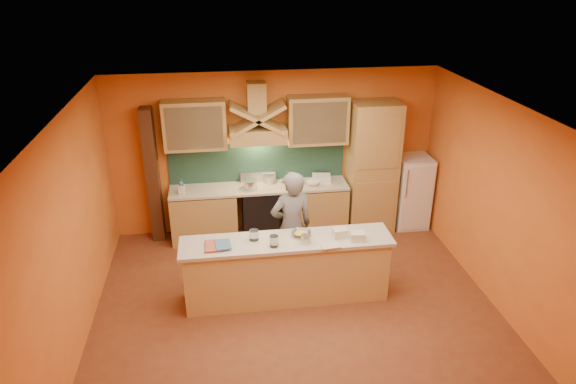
{
  "coord_description": "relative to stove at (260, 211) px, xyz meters",
  "views": [
    {
      "loc": [
        -0.94,
        -5.7,
        4.43
      ],
      "look_at": [
        0.0,
        0.9,
        1.38
      ],
      "focal_mm": 32.0,
      "sensor_mm": 36.0,
      "label": 1
    }
  ],
  "objects": [
    {
      "name": "person",
      "position": [
        0.34,
        -1.39,
        0.41
      ],
      "size": [
        0.7,
        0.52,
        1.73
      ],
      "primitive_type": "imported",
      "rotation": [
        0.0,
        0.0,
        3.33
      ],
      "color": "slate",
      "rests_on": "floor"
    },
    {
      "name": "trim_column_left",
      "position": [
        -1.75,
        0.15,
        0.7
      ],
      "size": [
        0.2,
        0.3,
        2.3
      ],
      "primitive_type": "cube",
      "color": "#472816",
      "rests_on": "floor"
    },
    {
      "name": "jar_small",
      "position": [
        0.01,
        -2.04,
        0.57
      ],
      "size": [
        0.13,
        0.13,
        0.16
      ],
      "primitive_type": "cylinder",
      "rotation": [
        0.0,
        0.0,
        -0.15
      ],
      "color": "silver",
      "rests_on": "island_top"
    },
    {
      "name": "dish_rack",
      "position": [
        1.08,
        0.06,
        0.53
      ],
      "size": [
        0.34,
        0.29,
        0.11
      ],
      "primitive_type": "cube",
      "rotation": [
        0.0,
        0.0,
        -0.15
      ],
      "color": "white",
      "rests_on": "counter_top"
    },
    {
      "name": "soap_bottle_b",
      "position": [
        -1.27,
        -0.1,
        0.59
      ],
      "size": [
        0.13,
        0.13,
        0.24
      ],
      "primitive_type": "imported",
      "rotation": [
        0.0,
        0.0,
        0.67
      ],
      "color": "#316588",
      "rests_on": "counter_top"
    },
    {
      "name": "hood_chimney",
      "position": [
        0.0,
        0.15,
        1.95
      ],
      "size": [
        0.3,
        0.3,
        0.5
      ],
      "primitive_type": "cube",
      "color": "tan",
      "rests_on": "wall_back"
    },
    {
      "name": "backsplash",
      "position": [
        -0.0,
        0.28,
        0.8
      ],
      "size": [
        3.0,
        0.03,
        0.7
      ],
      "primitive_type": "cube",
      "color": "#1A3B31",
      "rests_on": "wall_back"
    },
    {
      "name": "base_cabinet_right",
      "position": [
        0.95,
        0.0,
        -0.02
      ],
      "size": [
        1.1,
        0.6,
        0.86
      ],
      "primitive_type": "cube",
      "color": "tan",
      "rests_on": "floor"
    },
    {
      "name": "book_upper",
      "position": [
        -0.76,
        -1.97,
        0.53
      ],
      "size": [
        0.22,
        0.29,
        0.02
      ],
      "primitive_type": "imported",
      "rotation": [
        0.0,
        0.0,
        0.09
      ],
      "color": "teal",
      "rests_on": "island_top"
    },
    {
      "name": "upper_cabinet_right",
      "position": [
        1.0,
        0.12,
        1.55
      ],
      "size": [
        1.0,
        0.35,
        0.8
      ],
      "primitive_type": "cube",
      "color": "tan",
      "rests_on": "wall_back"
    },
    {
      "name": "floor",
      "position": [
        0.3,
        -2.2,
        -0.45
      ],
      "size": [
        5.5,
        5.0,
        0.01
      ],
      "primitive_type": "cube",
      "color": "brown",
      "rests_on": "ground"
    },
    {
      "name": "island_body",
      "position": [
        0.2,
        -1.9,
        -0.01
      ],
      "size": [
        2.8,
        0.55,
        0.88
      ],
      "primitive_type": "cube",
      "color": "#DAB86F",
      "rests_on": "floor"
    },
    {
      "name": "pot_large",
      "position": [
        -0.16,
        -0.06,
        0.53
      ],
      "size": [
        0.24,
        0.24,
        0.15
      ],
      "primitive_type": "cylinder",
      "rotation": [
        0.0,
        0.0,
        0.09
      ],
      "color": "silver",
      "rests_on": "stove"
    },
    {
      "name": "base_cabinet_left",
      "position": [
        -0.95,
        0.0,
        -0.02
      ],
      "size": [
        1.1,
        0.6,
        0.86
      ],
      "primitive_type": "cube",
      "color": "tan",
      "rests_on": "floor"
    },
    {
      "name": "book_lower",
      "position": [
        -0.9,
        -1.95,
        0.51
      ],
      "size": [
        0.23,
        0.31,
        0.03
      ],
      "primitive_type": "imported",
      "rotation": [
        0.0,
        0.0,
        0.01
      ],
      "color": "#AC523D",
      "rests_on": "island_top"
    },
    {
      "name": "counter_top",
      "position": [
        -0.0,
        0.0,
        0.45
      ],
      "size": [
        3.0,
        0.62,
        0.04
      ],
      "primitive_type": "cube",
      "color": "beige",
      "rests_on": "base_cabinet_left"
    },
    {
      "name": "island_top",
      "position": [
        0.2,
        -1.9,
        0.47
      ],
      "size": [
        2.9,
        0.62,
        0.05
      ],
      "primitive_type": "cube",
      "color": "beige",
      "rests_on": "island_body"
    },
    {
      "name": "pantry_column",
      "position": [
        1.95,
        0.0,
        0.7
      ],
      "size": [
        0.8,
        0.6,
        2.3
      ],
      "primitive_type": "cube",
      "color": "tan",
      "rests_on": "floor"
    },
    {
      "name": "wall_back",
      "position": [
        0.3,
        0.3,
        0.95
      ],
      "size": [
        5.5,
        0.02,
        2.8
      ],
      "primitive_type": "cube",
      "color": "orange",
      "rests_on": "floor"
    },
    {
      "name": "stove",
      "position": [
        0.0,
        0.0,
        0.0
      ],
      "size": [
        0.6,
        0.58,
        0.9
      ],
      "primitive_type": "cube",
      "color": "black",
      "rests_on": "floor"
    },
    {
      "name": "grocery_bag_a",
      "position": [
        0.93,
        -1.92,
        0.55
      ],
      "size": [
        0.2,
        0.16,
        0.12
      ],
      "primitive_type": "cube",
      "rotation": [
        0.0,
        0.0,
        0.09
      ],
      "color": "beige",
      "rests_on": "island_top"
    },
    {
      "name": "mixing_bowl",
      "position": [
        0.42,
        -1.81,
        0.53
      ],
      "size": [
        0.33,
        0.33,
        0.06
      ],
      "primitive_type": "imported",
      "rotation": [
        0.0,
        0.0,
        -0.39
      ],
      "color": "silver",
      "rests_on": "island_top"
    },
    {
      "name": "kitchen_scale",
      "position": [
        0.45,
        -2.01,
        0.54
      ],
      "size": [
        0.14,
        0.14,
        0.09
      ],
      "primitive_type": "cube",
      "rotation": [
        0.0,
        0.0,
        -0.4
      ],
      "color": "silver",
      "rests_on": "island_top"
    },
    {
      "name": "cloth",
      "position": [
        0.75,
        -2.14,
        0.5
      ],
      "size": [
        0.26,
        0.21,
        0.02
      ],
      "primitive_type": "cube",
      "rotation": [
        0.0,
        0.0,
        0.1
      ],
      "color": "beige",
      "rests_on": "island_top"
    },
    {
      "name": "wall_right",
      "position": [
        3.05,
        -2.2,
        0.95
      ],
      "size": [
        0.02,
        5.0,
        2.8
      ],
      "primitive_type": "cube",
      "color": "orange",
      "rests_on": "floor"
    },
    {
      "name": "wall_front",
      "position": [
        0.3,
        -4.7,
        0.95
      ],
      "size": [
        5.5,
        0.02,
        2.8
      ],
      "primitive_type": "cube",
      "color": "orange",
      "rests_on": "floor"
    },
    {
      "name": "fridge",
      "position": [
        2.7,
        0.0,
        0.2
      ],
      "size": [
        0.58,
        0.6,
        1.3
      ],
      "primitive_type": "cube",
      "color": "white",
      "rests_on": "floor"
    },
    {
      "name": "wall_left",
      "position": [
        -2.45,
        -2.2,
        0.95
      ],
      "size": [
        0.02,
        5.0,
        2.8
      ],
      "primitive_type": "cube",
      "color": "orange",
      "rests_on": "floor"
    },
    {
      "name": "bowl_back",
      "position": [
        0.9,
        -0.06,
        0.51
      ],
      "size": [
        0.29,
        0.29,
        0.07
      ],
      "primitive_type": "imported",
      "rotation": [
        0.0,
        0.0,
        -0.29
      ],
      "color": "white",
      "rests_on": "counter_top"
    },
    {
      "name": "pot_small",
      "position": [
        0.17,
        0.14,
        0.52
      ],
      "size": [
        0.2,
        0.2,
        0.15
      ],
      "primitive_type": "cylinder",
      "rotation": [
        0.0,
        0.0,
        -0.06
      ],
      "color": "silver",
      "rests_on": "stove"
    },
    {
      "name": "upper_cabinet_left",
      "position": [
        -1.0,
        0.12,
        1.55
      ],
      "size": [
        1.0,
        0.35,
        0.8
      ],
      "primitive_type": "cube",
      "color": "tan",
      "rests_on": "wall_back"
    },
    {
      "name": "grocery_bag_b",
      "position": [
        1.15,
        -2.04,
        0.55
      ],
      "size": [
        0.21,
        0.17,
        0.12
      ],
      "primitive_type": "cube",
      "rotation": [
        0.0,
        0.0,
        -0.14
      ],
      "color": "beige",
      "rests_on": "island_top"
    },
    {
      "name": "ceiling",
      "position": [
        0.3,
        -2.2,
        2.35
      ],
      "size": [
        5.5,
        5.0,
        0.01
      ],
      "primitive_type": "cube",
      "color": "white",
      "rests_on": "wall_back"
    },
    {
      "name": "soap_bottle_a",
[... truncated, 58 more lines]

